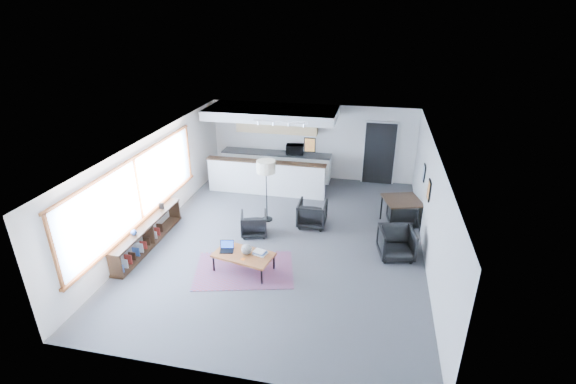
% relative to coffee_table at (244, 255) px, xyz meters
% --- Properties ---
extents(room, '(7.02, 9.02, 2.62)m').
position_rel_coffee_table_xyz_m(room, '(0.61, 1.55, 0.90)').
color(room, '#48484A').
rests_on(room, ground).
extents(window, '(0.10, 5.95, 1.66)m').
position_rel_coffee_table_xyz_m(window, '(-2.85, 0.65, 1.05)').
color(window, '#8CBFFF').
rests_on(window, room).
extents(console, '(0.35, 3.00, 0.80)m').
position_rel_coffee_table_xyz_m(console, '(-2.69, 0.50, -0.08)').
color(console, '#301D11').
rests_on(console, floor).
extents(kitchenette, '(4.20, 1.96, 2.60)m').
position_rel_coffee_table_xyz_m(kitchenette, '(-0.59, 5.26, 0.97)').
color(kitchenette, white).
rests_on(kitchenette, floor).
extents(doorway, '(1.10, 0.12, 2.15)m').
position_rel_coffee_table_xyz_m(doorway, '(2.91, 5.97, 0.67)').
color(doorway, black).
rests_on(doorway, room).
extents(track_light, '(1.60, 0.07, 0.15)m').
position_rel_coffee_table_xyz_m(track_light, '(0.02, 3.75, 2.12)').
color(track_light, silver).
rests_on(track_light, room).
extents(wall_art_lower, '(0.03, 0.38, 0.48)m').
position_rel_coffee_table_xyz_m(wall_art_lower, '(4.08, 1.95, 1.15)').
color(wall_art_lower, black).
rests_on(wall_art_lower, room).
extents(wall_art_upper, '(0.03, 0.34, 0.44)m').
position_rel_coffee_table_xyz_m(wall_art_upper, '(4.08, 3.25, 1.10)').
color(wall_art_upper, black).
rests_on(wall_art_upper, room).
extents(kilim_rug, '(2.53, 2.02, 0.01)m').
position_rel_coffee_table_xyz_m(kilim_rug, '(0.00, 0.00, -0.40)').
color(kilim_rug, '#5D3149').
rests_on(kilim_rug, floor).
extents(coffee_table, '(1.46, 0.98, 0.44)m').
position_rel_coffee_table_xyz_m(coffee_table, '(0.00, 0.00, 0.00)').
color(coffee_table, brown).
rests_on(coffee_table, floor).
extents(laptop, '(0.36, 0.31, 0.22)m').
position_rel_coffee_table_xyz_m(laptop, '(-0.42, 0.09, 0.10)').
color(laptop, black).
rests_on(laptop, coffee_table).
extents(ceramic_pot, '(0.24, 0.24, 0.24)m').
position_rel_coffee_table_xyz_m(ceramic_pot, '(0.07, 0.02, 0.15)').
color(ceramic_pot, gray).
rests_on(ceramic_pot, coffee_table).
extents(book_stack, '(0.35, 0.31, 0.09)m').
position_rel_coffee_table_xyz_m(book_stack, '(0.37, 0.08, 0.07)').
color(book_stack, silver).
rests_on(book_stack, coffee_table).
extents(coaster, '(0.11, 0.11, 0.01)m').
position_rel_coffee_table_xyz_m(coaster, '(0.05, -0.21, 0.04)').
color(coaster, '#E5590C').
rests_on(coaster, coffee_table).
extents(armchair_left, '(0.81, 0.78, 0.69)m').
position_rel_coffee_table_xyz_m(armchair_left, '(-0.24, 1.65, -0.06)').
color(armchair_left, black).
rests_on(armchair_left, floor).
extents(armchair_right, '(0.77, 0.72, 0.78)m').
position_rel_coffee_table_xyz_m(armchair_right, '(1.20, 2.47, -0.01)').
color(armchair_right, black).
rests_on(armchair_right, floor).
extents(floor_lamp, '(0.65, 0.65, 1.79)m').
position_rel_coffee_table_xyz_m(floor_lamp, '(-0.10, 2.52, 1.15)').
color(floor_lamp, black).
rests_on(floor_lamp, floor).
extents(dining_table, '(1.18, 1.18, 0.80)m').
position_rel_coffee_table_xyz_m(dining_table, '(3.58, 2.94, 0.32)').
color(dining_table, '#301D11').
rests_on(dining_table, floor).
extents(dining_chair_near, '(0.79, 0.76, 0.70)m').
position_rel_coffee_table_xyz_m(dining_chair_near, '(3.43, 1.30, -0.05)').
color(dining_chair_near, black).
rests_on(dining_chair_near, floor).
extents(dining_chair_far, '(0.68, 0.65, 0.61)m').
position_rel_coffee_table_xyz_m(dining_chair_far, '(3.61, 3.06, -0.10)').
color(dining_chair_far, black).
rests_on(dining_chair_far, floor).
extents(microwave, '(0.62, 0.39, 0.40)m').
position_rel_coffee_table_xyz_m(microwave, '(0.07, 5.70, 0.73)').
color(microwave, black).
rests_on(microwave, kitchenette).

